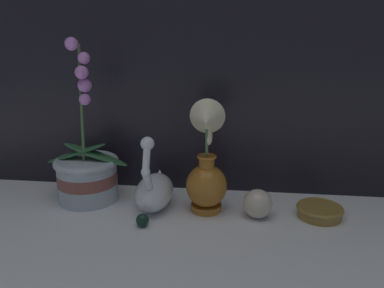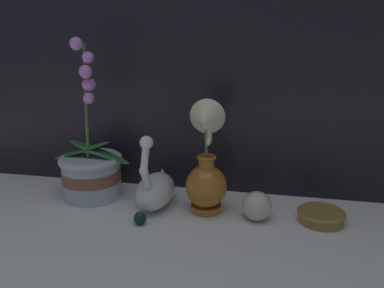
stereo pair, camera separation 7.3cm
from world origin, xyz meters
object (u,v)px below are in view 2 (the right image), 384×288
at_px(blue_vase, 206,171).
at_px(amber_dish, 321,215).
at_px(swan_figurine, 155,188).
at_px(orchid_potted_plant, 91,169).
at_px(glass_sphere, 257,206).

distance_m(blue_vase, amber_dish, 0.31).
bearing_deg(swan_figurine, orchid_potted_plant, 172.39).
xyz_separation_m(blue_vase, amber_dish, (0.29, 0.00, -0.10)).
bearing_deg(glass_sphere, orchid_potted_plant, 173.42).
bearing_deg(blue_vase, orchid_potted_plant, 173.89).
xyz_separation_m(orchid_potted_plant, swan_figurine, (0.20, -0.03, -0.03)).
distance_m(orchid_potted_plant, blue_vase, 0.34).
xyz_separation_m(glass_sphere, amber_dish, (0.16, 0.02, -0.02)).
xyz_separation_m(swan_figurine, amber_dish, (0.43, -0.01, -0.03)).
bearing_deg(orchid_potted_plant, blue_vase, -6.11).
bearing_deg(amber_dish, orchid_potted_plant, 176.97).
height_order(orchid_potted_plant, blue_vase, orchid_potted_plant).
relative_size(orchid_potted_plant, swan_figurine, 2.08).
distance_m(swan_figurine, amber_dish, 0.43).
height_order(swan_figurine, amber_dish, swan_figurine).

